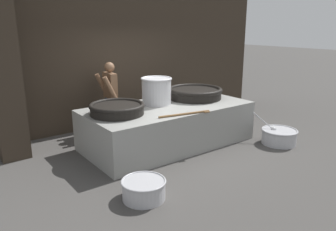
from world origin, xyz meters
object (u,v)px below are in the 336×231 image
(giant_wok_near, at_px, (117,108))
(prep_bowl_vegetables, at_px, (279,136))
(stock_pot, at_px, (156,90))
(cook, at_px, (110,95))
(giant_wok_far, at_px, (195,93))
(prep_bowl_meat, at_px, (144,188))

(giant_wok_near, bearing_deg, prep_bowl_vegetables, -25.45)
(giant_wok_near, distance_m, stock_pot, 1.12)
(cook, bearing_deg, giant_wok_far, 147.47)
(giant_wok_near, bearing_deg, giant_wok_far, 4.63)
(prep_bowl_vegetables, bearing_deg, stock_pot, 139.63)
(giant_wok_far, bearing_deg, prep_bowl_meat, -144.65)
(stock_pot, bearing_deg, prep_bowl_meat, -129.49)
(giant_wok_far, distance_m, cook, 1.96)
(giant_wok_far, height_order, prep_bowl_meat, giant_wok_far)
(stock_pot, bearing_deg, giant_wok_far, -3.85)
(stock_pot, height_order, prep_bowl_meat, stock_pot)
(giant_wok_near, height_order, cook, cook)
(cook, relative_size, prep_bowl_meat, 2.49)
(giant_wok_far, relative_size, prep_bowl_vegetables, 1.33)
(cook, distance_m, prep_bowl_meat, 3.32)
(prep_bowl_vegetables, bearing_deg, prep_bowl_meat, -176.69)
(cook, xyz_separation_m, prep_bowl_vegetables, (2.54, -2.85, -0.73))
(giant_wok_near, bearing_deg, stock_pot, 12.53)
(stock_pot, bearing_deg, prep_bowl_vegetables, -40.37)
(giant_wok_near, height_order, prep_bowl_meat, giant_wok_near)
(giant_wok_far, bearing_deg, prep_bowl_vegetables, -59.00)
(giant_wok_near, relative_size, stock_pot, 1.59)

